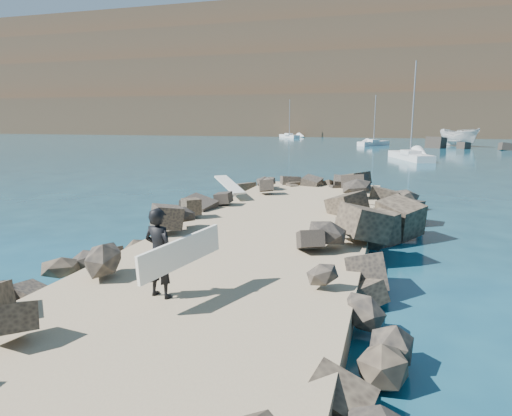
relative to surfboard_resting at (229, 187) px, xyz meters
name	(u,v)px	position (x,y,z in m)	size (l,w,h in m)	color
ground	(265,251)	(3.12, -5.44, -1.04)	(800.00, 800.00, 0.00)	#0F384C
jetty	(245,260)	(3.12, -7.44, -0.74)	(6.00, 26.00, 0.60)	#8C7759
riprap_left	(154,240)	(0.22, -6.94, -0.54)	(2.60, 22.00, 1.00)	black
riprap_right	(361,257)	(6.02, -6.94, -0.54)	(2.60, 22.00, 1.00)	black
headland	(417,84)	(13.12, 154.56, 14.96)	(360.00, 140.00, 32.00)	#2D4919
surfboard_resting	(229,187)	(0.00, 0.00, 0.00)	(0.57, 2.27, 0.08)	beige
boat_imported	(459,137)	(15.88, 55.57, 0.33)	(2.66, 7.07, 2.73)	silver
surfer_with_board	(162,253)	(2.66, -10.94, 0.42)	(1.14, 2.05, 1.71)	black
sailboat_b	(374,143)	(3.71, 54.01, -0.69)	(4.64, 5.99, 7.66)	silver
sailboat_e	(289,136)	(-15.41, 80.73, -0.69)	(5.60, 6.26, 8.34)	silver
sailboat_c	(410,156)	(8.29, 29.39, -0.69)	(4.28, 8.16, 9.57)	silver
headland_buildings	(444,24)	(19.94, 146.76, 32.93)	(137.50, 30.50, 5.00)	white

